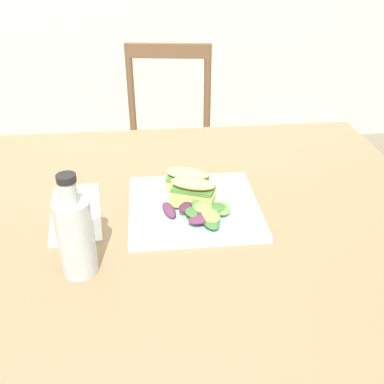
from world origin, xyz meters
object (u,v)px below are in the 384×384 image
object	(u,v)px
fork_on_napkin	(75,207)
bottle_cold_brew	(76,239)
plate_lunch	(194,207)
sandwich_half_back	(187,179)
chair_wooden_far	(168,149)
dining_table	(158,257)
sandwich_half_front	(193,190)

from	to	relation	value
fork_on_napkin	bottle_cold_brew	size ratio (longest dim) A/B	0.95
plate_lunch	bottle_cold_brew	world-z (taller)	bottle_cold_brew
sandwich_half_back	bottle_cold_brew	bearing A→B (deg)	-130.74
sandwich_half_back	bottle_cold_brew	world-z (taller)	bottle_cold_brew
bottle_cold_brew	plate_lunch	bearing A→B (deg)	39.19
chair_wooden_far	fork_on_napkin	distance (m)	1.01
fork_on_napkin	bottle_cold_brew	distance (m)	0.22
dining_table	plate_lunch	xyz separation A→B (m)	(0.09, 0.02, 0.12)
dining_table	chair_wooden_far	xyz separation A→B (m)	(0.07, 0.97, -0.18)
chair_wooden_far	bottle_cold_brew	xyz separation A→B (m)	(-0.21, -1.14, 0.36)
dining_table	fork_on_napkin	world-z (taller)	fork_on_napkin
bottle_cold_brew	chair_wooden_far	bearing A→B (deg)	79.42
fork_on_napkin	sandwich_half_front	bearing A→B (deg)	-1.85
chair_wooden_far	sandwich_half_back	size ratio (longest dim) A/B	8.04
plate_lunch	bottle_cold_brew	bearing A→B (deg)	-140.81
sandwich_half_back	bottle_cold_brew	size ratio (longest dim) A/B	0.55
sandwich_half_front	bottle_cold_brew	xyz separation A→B (m)	(-0.23, -0.20, 0.03)
sandwich_half_front	sandwich_half_back	bearing A→B (deg)	99.48
plate_lunch	sandwich_half_back	distance (m)	0.08
plate_lunch	fork_on_napkin	size ratio (longest dim) A/B	1.53
sandwich_half_back	fork_on_napkin	world-z (taller)	sandwich_half_back
sandwich_half_front	dining_table	bearing A→B (deg)	-156.32
sandwich_half_front	sandwich_half_back	distance (m)	0.05
bottle_cold_brew	sandwich_half_front	bearing A→B (deg)	42.12
dining_table	bottle_cold_brew	bearing A→B (deg)	-130.14
dining_table	sandwich_half_back	size ratio (longest dim) A/B	11.76
fork_on_napkin	plate_lunch	bearing A→B (deg)	-6.08
sandwich_half_back	fork_on_napkin	bearing A→B (deg)	-171.00
plate_lunch	fork_on_napkin	bearing A→B (deg)	173.92
dining_table	sandwich_half_back	world-z (taller)	sandwich_half_back
fork_on_napkin	sandwich_half_back	bearing A→B (deg)	9.00
sandwich_half_front	plate_lunch	bearing A→B (deg)	-87.77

